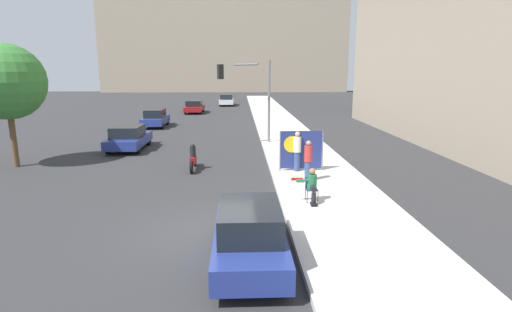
% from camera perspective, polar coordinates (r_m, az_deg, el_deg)
% --- Properties ---
extents(ground_plane, '(160.00, 160.00, 0.00)m').
position_cam_1_polar(ground_plane, '(11.89, -6.37, -11.01)').
color(ground_plane, '#303033').
extents(sidewalk_curb, '(3.96, 90.00, 0.18)m').
position_cam_1_polar(sidewalk_curb, '(26.53, 4.97, 2.22)').
color(sidewalk_curb, beige).
rests_on(sidewalk_curb, ground_plane).
extents(building_backdrop_far, '(52.00, 12.00, 33.03)m').
position_cam_1_polar(building_backdrop_far, '(92.27, -4.46, 19.56)').
color(building_backdrop_far, gray).
rests_on(building_backdrop_far, ground_plane).
extents(seated_protester, '(0.99, 0.77, 1.19)m').
position_cam_1_polar(seated_protester, '(13.89, 7.94, -4.05)').
color(seated_protester, '#474C56').
rests_on(seated_protester, sidewalk_curb).
extents(jogger_on_sidewalk, '(0.34, 0.34, 1.69)m').
position_cam_1_polar(jogger_on_sidewalk, '(16.47, 7.47, -0.65)').
color(jogger_on_sidewalk, '#334775').
rests_on(jogger_on_sidewalk, sidewalk_curb).
extents(pedestrian_behind, '(0.34, 0.34, 1.80)m').
position_cam_1_polar(pedestrian_behind, '(18.05, 5.91, 0.73)').
color(pedestrian_behind, '#334775').
rests_on(pedestrian_behind, sidewalk_curb).
extents(protest_banner, '(1.99, 0.06, 1.82)m').
position_cam_1_polar(protest_banner, '(18.13, 6.44, 0.90)').
color(protest_banner, slate).
rests_on(protest_banner, sidewalk_curb).
extents(traffic_light_pole, '(3.22, 2.99, 5.11)m').
position_cam_1_polar(traffic_light_pole, '(24.52, -0.82, 9.88)').
color(traffic_light_pole, slate).
rests_on(traffic_light_pole, sidewalk_curb).
extents(parked_car_curbside, '(1.71, 4.10, 1.52)m').
position_cam_1_polar(parked_car_curbside, '(9.89, -0.93, -11.16)').
color(parked_car_curbside, navy).
rests_on(parked_car_curbside, ground_plane).
extents(car_on_road_nearest, '(1.90, 4.28, 1.44)m').
position_cam_1_polar(car_on_road_nearest, '(24.99, -17.73, 2.53)').
color(car_on_road_nearest, navy).
rests_on(car_on_road_nearest, ground_plane).
extents(car_on_road_midblock, '(1.71, 4.15, 1.48)m').
position_cam_1_polar(car_on_road_midblock, '(34.43, -14.17, 5.27)').
color(car_on_road_midblock, navy).
rests_on(car_on_road_midblock, ground_plane).
extents(car_on_road_distant, '(1.89, 4.37, 1.39)m').
position_cam_1_polar(car_on_road_distant, '(44.86, -8.80, 6.99)').
color(car_on_road_distant, maroon).
rests_on(car_on_road_distant, ground_plane).
extents(car_on_road_far_lane, '(1.84, 4.55, 1.49)m').
position_cam_1_polar(car_on_road_far_lane, '(53.90, -4.23, 8.00)').
color(car_on_road_far_lane, silver).
rests_on(car_on_road_far_lane, ground_plane).
extents(motorcycle_on_road, '(0.28, 2.11, 1.26)m').
position_cam_1_polar(motorcycle_on_road, '(19.19, -8.98, -0.37)').
color(motorcycle_on_road, maroon).
rests_on(motorcycle_on_road, ground_plane).
extents(street_tree_near_curb, '(3.58, 3.58, 5.91)m').
position_cam_1_polar(street_tree_near_curb, '(22.46, -32.11, 8.94)').
color(street_tree_near_curb, brown).
rests_on(street_tree_near_curb, ground_plane).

